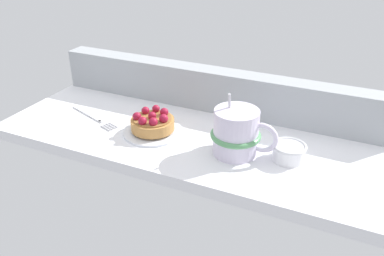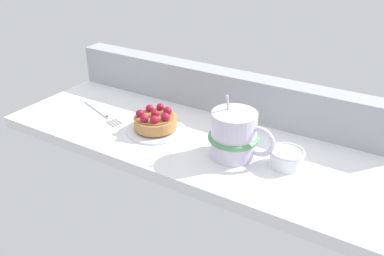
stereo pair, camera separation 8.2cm
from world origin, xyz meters
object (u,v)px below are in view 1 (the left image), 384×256
at_px(raspberry_tart, 153,122).
at_px(coffee_mug, 237,133).
at_px(dessert_plate, 153,131).
at_px(sugar_bowl, 289,151).
at_px(dessert_fork, 93,117).

distance_m(raspberry_tart, coffee_mug, 0.20).
height_order(dessert_plate, raspberry_tart, raspberry_tart).
xyz_separation_m(dessert_plate, coffee_mug, (0.20, -0.00, 0.04)).
xyz_separation_m(dessert_plate, sugar_bowl, (0.30, 0.02, 0.01)).
height_order(coffee_mug, sugar_bowl, coffee_mug).
bearing_deg(dessert_fork, raspberry_tart, -0.94).
distance_m(dessert_plate, coffee_mug, 0.20).
relative_size(coffee_mug, sugar_bowl, 2.01).
bearing_deg(raspberry_tart, sugar_bowl, 2.98).
xyz_separation_m(coffee_mug, dessert_fork, (-0.36, 0.01, -0.04)).
height_order(raspberry_tart, coffee_mug, coffee_mug).
bearing_deg(dessert_plate, sugar_bowl, 2.92).
height_order(dessert_fork, sugar_bowl, sugar_bowl).
relative_size(dessert_plate, raspberry_tart, 1.38).
bearing_deg(coffee_mug, sugar_bowl, 11.12).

